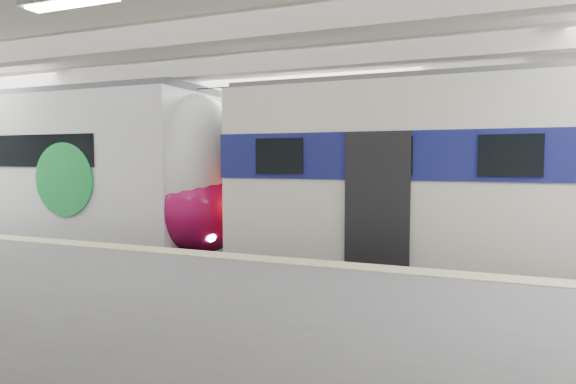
% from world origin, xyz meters
% --- Properties ---
extents(station_hall, '(36.00, 24.00, 5.75)m').
position_xyz_m(station_hall, '(0.00, -1.74, 3.24)').
color(station_hall, black).
rests_on(station_hall, ground).
extents(modern_emu, '(15.14, 3.12, 4.82)m').
position_xyz_m(modern_emu, '(-7.38, -0.00, 2.37)').
color(modern_emu, white).
rests_on(modern_emu, ground).
extents(older_rer, '(14.01, 3.09, 4.60)m').
position_xyz_m(older_rer, '(6.59, 0.00, 2.41)').
color(older_rer, silver).
rests_on(older_rer, ground).
extents(far_train, '(12.88, 2.76, 4.15)m').
position_xyz_m(far_train, '(-4.87, 5.50, 2.15)').
color(far_train, white).
rests_on(far_train, ground).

